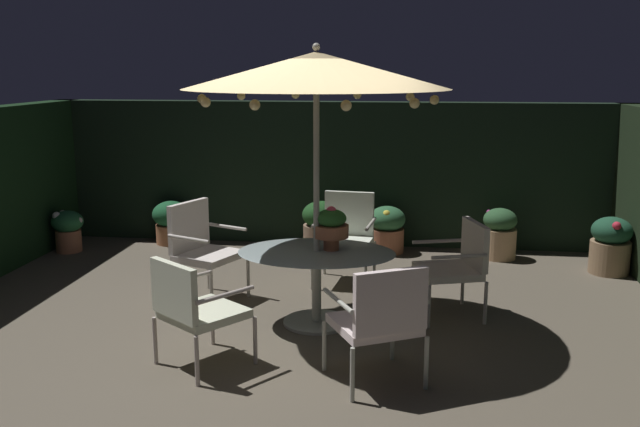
# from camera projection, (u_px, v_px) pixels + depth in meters

# --- Properties ---
(ground_plane) EXTENTS (7.99, 7.45, 0.02)m
(ground_plane) POSITION_uv_depth(u_px,v_px,m) (290.00, 338.00, 6.38)
(ground_plane) COLOR brown
(hedge_backdrop_rear) EXTENTS (7.99, 0.30, 1.96)m
(hedge_backdrop_rear) POSITION_uv_depth(u_px,v_px,m) (333.00, 173.00, 9.64)
(hedge_backdrop_rear) COLOR black
(hedge_backdrop_rear) RESTS_ON ground_plane
(patio_dining_table) EXTENTS (1.50, 1.12, 0.72)m
(patio_dining_table) POSITION_uv_depth(u_px,v_px,m) (316.00, 268.00, 6.60)
(patio_dining_table) COLOR #B4B3A6
(patio_dining_table) RESTS_ON ground_plane
(patio_umbrella) EXTENTS (2.42, 2.42, 2.64)m
(patio_umbrella) POSITION_uv_depth(u_px,v_px,m) (316.00, 71.00, 6.22)
(patio_umbrella) COLOR #B7B4A8
(patio_umbrella) RESTS_ON ground_plane
(centerpiece_planter) EXTENTS (0.33, 0.33, 0.42)m
(centerpiece_planter) POSITION_uv_depth(u_px,v_px,m) (331.00, 226.00, 6.55)
(centerpiece_planter) COLOR #A86040
(centerpiece_planter) RESTS_ON patio_dining_table
(patio_chair_north) EXTENTS (0.86, 0.86, 0.93)m
(patio_chair_north) POSITION_uv_depth(u_px,v_px,m) (193.00, 306.00, 5.62)
(patio_chair_north) COLOR #BBADA5
(patio_chair_north) RESTS_ON ground_plane
(patio_chair_northeast) EXTENTS (0.85, 0.84, 0.98)m
(patio_chair_northeast) POSITION_uv_depth(u_px,v_px,m) (380.00, 317.00, 5.30)
(patio_chair_northeast) COLOR #B5B7A9
(patio_chair_northeast) RESTS_ON ground_plane
(patio_chair_east) EXTENTS (0.75, 0.77, 0.94)m
(patio_chair_east) POSITION_uv_depth(u_px,v_px,m) (458.00, 262.00, 6.84)
(patio_chair_east) COLOR #BCB1AA
(patio_chair_east) RESTS_ON ground_plane
(patio_chair_southeast) EXTENTS (0.70, 0.70, 1.01)m
(patio_chair_southeast) POSITION_uv_depth(u_px,v_px,m) (346.00, 232.00, 7.95)
(patio_chair_southeast) COLOR #B7B3A6
(patio_chair_southeast) RESTS_ON ground_plane
(patio_chair_south) EXTENTS (0.78, 0.82, 1.04)m
(patio_chair_south) POSITION_uv_depth(u_px,v_px,m) (201.00, 244.00, 7.29)
(patio_chair_south) COLOR #B9B2A8
(patio_chair_south) RESTS_ON ground_plane
(potted_plant_left_far) EXTENTS (0.48, 0.48, 0.62)m
(potted_plant_left_far) POSITION_uv_depth(u_px,v_px,m) (387.00, 228.00, 9.23)
(potted_plant_left_far) COLOR #A45F42
(potted_plant_left_far) RESTS_ON ground_plane
(potted_plant_right_far) EXTENTS (0.52, 0.52, 0.60)m
(potted_plant_right_far) POSITION_uv_depth(u_px,v_px,m) (172.00, 221.00, 9.70)
(potted_plant_right_far) COLOR #AB6945
(potted_plant_right_far) RESTS_ON ground_plane
(potted_plant_back_right) EXTENTS (0.43, 0.42, 0.56)m
(potted_plant_back_right) POSITION_uv_depth(u_px,v_px,m) (68.00, 229.00, 9.26)
(potted_plant_back_right) COLOR #A26447
(potted_plant_back_right) RESTS_ON ground_plane
(potted_plant_left_near) EXTENTS (0.51, 0.51, 0.70)m
(potted_plant_left_near) POSITION_uv_depth(u_px,v_px,m) (321.00, 226.00, 9.16)
(potted_plant_left_near) COLOR #82654E
(potted_plant_left_near) RESTS_ON ground_plane
(potted_plant_front_corner) EXTENTS (0.43, 0.43, 0.66)m
(potted_plant_front_corner) POSITION_uv_depth(u_px,v_px,m) (499.00, 233.00, 8.93)
(potted_plant_front_corner) COLOR tan
(potted_plant_front_corner) RESTS_ON ground_plane
(potted_plant_back_center) EXTENTS (0.47, 0.47, 0.69)m
(potted_plant_back_center) POSITION_uv_depth(u_px,v_px,m) (611.00, 245.00, 8.28)
(potted_plant_back_center) COLOR #8E6F50
(potted_plant_back_center) RESTS_ON ground_plane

